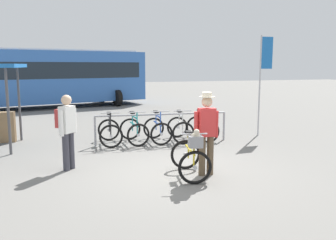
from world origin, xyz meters
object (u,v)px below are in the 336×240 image
at_px(bus_distant, 52,75).
at_px(banner_flag, 264,66).
at_px(racked_bike_black, 110,132).
at_px(racked_bike_blue, 157,130).
at_px(racked_bike_teal, 134,131).
at_px(featured_bicycle, 191,155).
at_px(person_with_featured_bike, 207,130).
at_px(racked_bike_white, 180,129).
at_px(racked_bike_red, 202,128).
at_px(pedestrian_with_backpack, 67,127).

relative_size(bus_distant, banner_flag, 3.22).
relative_size(racked_bike_black, racked_bike_blue, 1.04).
height_order(racked_bike_teal, racked_bike_blue, same).
bearing_deg(banner_flag, featured_bicycle, -137.96).
bearing_deg(person_with_featured_bike, racked_bike_teal, 102.04).
height_order(racked_bike_blue, banner_flag, banner_flag).
bearing_deg(person_with_featured_bike, racked_bike_white, 79.01).
xyz_separation_m(racked_bike_teal, racked_bike_red, (2.09, -0.18, 0.00)).
bearing_deg(person_with_featured_bike, bus_distant, 102.18).
xyz_separation_m(racked_bike_red, bus_distant, (-4.29, 10.34, 1.37)).
xyz_separation_m(racked_bike_blue, person_with_featured_bike, (0.04, -3.42, 0.58)).
xyz_separation_m(racked_bike_red, person_with_featured_bike, (-1.35, -3.30, 0.58)).
relative_size(racked_bike_black, racked_bike_red, 1.08).
bearing_deg(person_with_featured_bike, racked_bike_blue, 90.75).
bearing_deg(banner_flag, racked_bike_red, -177.83).
bearing_deg(pedestrian_with_backpack, racked_bike_blue, 38.59).
height_order(racked_bike_red, bus_distant, bus_distant).
relative_size(person_with_featured_bike, pedestrian_with_backpack, 1.05).
xyz_separation_m(racked_bike_teal, racked_bike_blue, (0.70, -0.06, 0.00)).
relative_size(racked_bike_black, featured_bicycle, 0.94).
distance_m(racked_bike_white, pedestrian_with_backpack, 3.99).
relative_size(racked_bike_teal, racked_bike_blue, 0.98).
bearing_deg(racked_bike_white, racked_bike_teal, 175.09).
bearing_deg(banner_flag, pedestrian_with_backpack, -161.40).
distance_m(racked_bike_white, banner_flag, 3.40).
height_order(racked_bike_black, racked_bike_red, same).
bearing_deg(racked_bike_teal, bus_distant, 102.23).
distance_m(featured_bicycle, bus_distant, 14.04).
distance_m(racked_bike_teal, person_with_featured_bike, 3.60).
xyz_separation_m(person_with_featured_bike, bus_distant, (-2.94, 13.64, 0.79)).
bearing_deg(banner_flag, bus_distant, 122.11).
height_order(bus_distant, banner_flag, banner_flag).
bearing_deg(racked_bike_white, racked_bike_black, 175.09).
height_order(racked_bike_teal, featured_bicycle, featured_bicycle).
distance_m(featured_bicycle, pedestrian_with_backpack, 2.76).
bearing_deg(racked_bike_teal, person_with_featured_bike, -77.96).
bearing_deg(bus_distant, person_with_featured_bike, -77.82).
bearing_deg(pedestrian_with_backpack, person_with_featured_bike, -25.55).
bearing_deg(pedestrian_with_backpack, banner_flag, 18.60).
relative_size(racked_bike_white, bus_distant, 0.12).
bearing_deg(pedestrian_with_backpack, racked_bike_red, 26.29).
relative_size(racked_bike_blue, bus_distant, 0.11).
xyz_separation_m(racked_bike_teal, pedestrian_with_backpack, (-1.97, -2.18, 0.57)).
distance_m(bus_distant, banner_flag, 12.12).
relative_size(racked_bike_white, pedestrian_with_backpack, 0.73).
bearing_deg(racked_bike_black, pedestrian_with_backpack, -119.46).
bearing_deg(person_with_featured_bike, banner_flag, 44.06).
xyz_separation_m(racked_bike_teal, person_with_featured_bike, (0.74, -3.48, 0.58)).
xyz_separation_m(racked_bike_blue, featured_bicycle, (-0.33, -3.53, 0.12)).
height_order(featured_bicycle, person_with_featured_bike, person_with_featured_bike).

